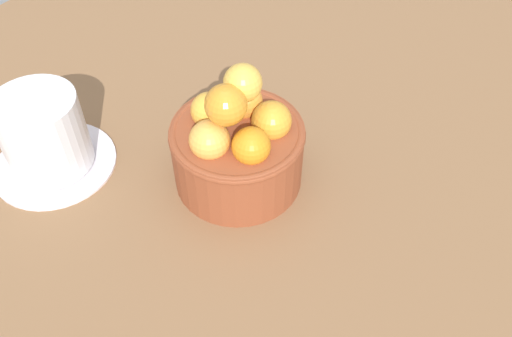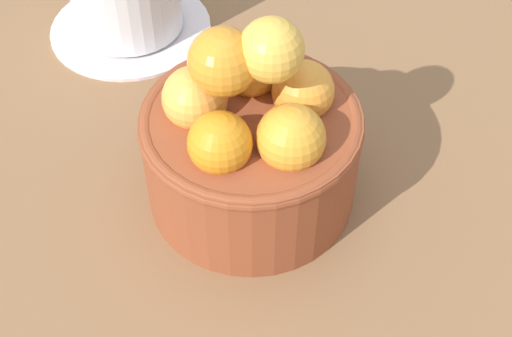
# 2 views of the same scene
# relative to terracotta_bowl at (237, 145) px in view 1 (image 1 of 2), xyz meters

# --- Properties ---
(ground_plane) EXTENTS (1.50, 1.01, 0.04)m
(ground_plane) POSITION_rel_terracotta_bowl_xyz_m (-0.00, -0.00, -0.07)
(ground_plane) COLOR brown
(terracotta_bowl) EXTENTS (0.14, 0.14, 0.14)m
(terracotta_bowl) POSITION_rel_terracotta_bowl_xyz_m (0.00, 0.00, 0.00)
(terracotta_bowl) COLOR brown
(terracotta_bowl) RESTS_ON ground_plane
(coffee_cup) EXTENTS (0.13, 0.13, 0.09)m
(coffee_cup) POSITION_rel_terracotta_bowl_xyz_m (0.10, -0.18, -0.01)
(coffee_cup) COLOR white
(coffee_cup) RESTS_ON ground_plane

